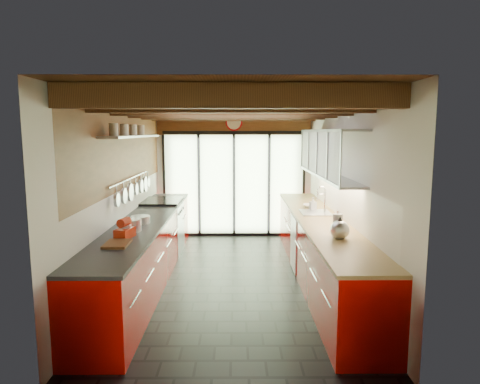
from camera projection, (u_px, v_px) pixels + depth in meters
The scene contains 18 objects.
ground at pixel (233, 279), 6.33m from camera, with size 5.50×5.50×0.00m, color black.
room_shell at pixel (233, 168), 6.10m from camera, with size 5.50×5.50×5.50m.
ceiling_beams at pixel (233, 112), 6.36m from camera, with size 3.14×5.06×4.90m.
glass_door at pixel (234, 157), 8.76m from camera, with size 2.95×0.10×2.90m.
left_counter at pixel (146, 249), 6.26m from camera, with size 0.68×5.00×0.92m.
range_stove at pixel (163, 227), 7.69m from camera, with size 0.66×0.90×0.97m.
right_counter at pixel (320, 249), 6.28m from camera, with size 0.68×5.00×0.92m.
sink_assembly at pixel (316, 210), 6.60m from camera, with size 0.45×0.52×0.43m.
upper_cabinets_right at pixel (329, 153), 6.38m from camera, with size 0.34×3.00×3.00m.
left_wall_fixtures at pixel (134, 158), 6.36m from camera, with size 0.28×2.60×0.96m.
stand_mixer at pixel (125, 230), 5.07m from camera, with size 0.22×0.30×0.24m.
pot_large at pixel (132, 225), 5.40m from camera, with size 0.24×0.24×0.15m, color silver.
pot_small at pixel (140, 219), 5.87m from camera, with size 0.26×0.26×0.10m, color silver.
cutting_board at pixel (117, 244), 4.74m from camera, with size 0.26×0.36×0.03m, color brown.
kettle at pixel (340, 229), 5.02m from camera, with size 0.30×0.32×0.27m.
paper_towel at pixel (338, 225), 5.13m from camera, with size 0.12×0.12×0.32m.
soap_bottle at pixel (313, 204), 6.79m from camera, with size 0.10×0.10×0.21m, color silver.
bowl at pixel (310, 206), 7.07m from camera, with size 0.23×0.23×0.06m, color silver.
Camera 1 is at (0.06, -6.09, 2.17)m, focal length 32.00 mm.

